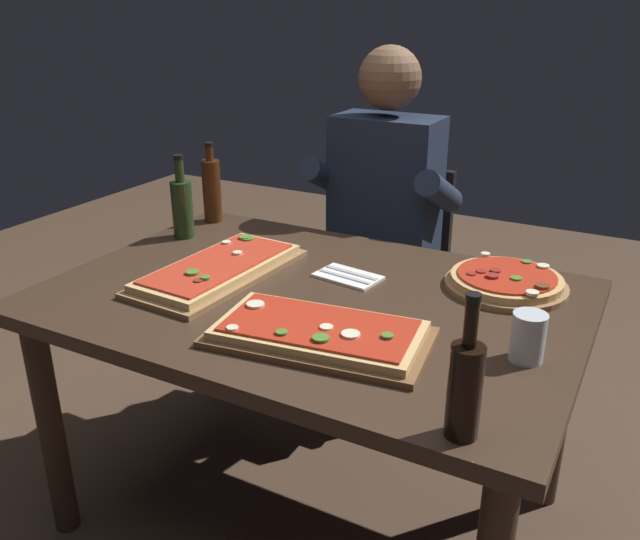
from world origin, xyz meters
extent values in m
plane|color=#4C3828|center=(0.00, 0.00, 0.00)|extent=(6.40, 6.40, 0.00)
cube|color=#3D2B1E|center=(0.00, 0.00, 0.72)|extent=(1.40, 0.96, 0.04)
cylinder|color=#3D2B1E|center=(-0.62, -0.40, 0.35)|extent=(0.07, 0.07, 0.70)
cylinder|color=#3D2B1E|center=(-0.62, 0.40, 0.35)|extent=(0.07, 0.07, 0.70)
cylinder|color=#3D2B1E|center=(0.62, 0.40, 0.35)|extent=(0.07, 0.07, 0.70)
cube|color=brown|center=(0.14, -0.22, 0.75)|extent=(0.54, 0.33, 0.02)
cube|color=#DBB270|center=(0.14, -0.22, 0.77)|extent=(0.49, 0.30, 0.02)
cube|color=#B72D19|center=(0.14, -0.22, 0.78)|extent=(0.45, 0.26, 0.01)
cylinder|color=#4C7F2D|center=(0.31, -0.21, 0.79)|extent=(0.03, 0.03, 0.01)
cylinder|color=#4C7F2D|center=(0.09, -0.30, 0.79)|extent=(0.03, 0.03, 0.01)
cylinder|color=beige|center=(0.23, -0.24, 0.78)|extent=(0.04, 0.04, 0.01)
cylinder|color=beige|center=(-0.04, -0.21, 0.79)|extent=(0.04, 0.04, 0.01)
cylinder|color=beige|center=(-0.02, -0.33, 0.78)|extent=(0.03, 0.03, 0.00)
cylinder|color=beige|center=(0.17, -0.23, 0.78)|extent=(0.03, 0.03, 0.00)
cylinder|color=#4C7F2D|center=(0.18, -0.29, 0.79)|extent=(0.04, 0.04, 0.01)
cube|color=olive|center=(-0.29, -0.02, 0.75)|extent=(0.29, 0.55, 0.02)
cube|color=#DBB270|center=(-0.29, -0.02, 0.77)|extent=(0.25, 0.51, 0.02)
cube|color=red|center=(-0.29, -0.02, 0.78)|extent=(0.22, 0.47, 0.01)
cylinder|color=beige|center=(-0.28, 0.06, 0.79)|extent=(0.03, 0.03, 0.01)
cylinder|color=brown|center=(-0.25, -0.15, 0.78)|extent=(0.02, 0.02, 0.00)
cylinder|color=#4C7F2D|center=(-0.34, 0.18, 0.79)|extent=(0.04, 0.04, 0.01)
cylinder|color=#4C7F2D|center=(-0.25, -0.13, 0.79)|extent=(0.03, 0.03, 0.01)
cylinder|color=beige|center=(-0.36, 0.12, 0.79)|extent=(0.03, 0.03, 0.01)
cylinder|color=#4C7F2D|center=(-0.33, 0.18, 0.78)|extent=(0.04, 0.04, 0.01)
cylinder|color=#4C7F2D|center=(-0.30, -0.12, 0.79)|extent=(0.04, 0.04, 0.01)
cylinder|color=olive|center=(0.45, 0.28, 0.75)|extent=(0.33, 0.33, 0.02)
cylinder|color=tan|center=(0.45, 0.28, 0.77)|extent=(0.30, 0.30, 0.02)
cylinder|color=#B72D19|center=(0.45, 0.28, 0.78)|extent=(0.26, 0.26, 0.01)
cylinder|color=maroon|center=(0.37, 0.23, 0.78)|extent=(0.03, 0.03, 0.00)
cylinder|color=maroon|center=(0.38, 0.26, 0.78)|extent=(0.03, 0.03, 0.00)
cylinder|color=beige|center=(0.54, 0.18, 0.79)|extent=(0.03, 0.03, 0.01)
cylinder|color=beige|center=(0.36, 0.39, 0.79)|extent=(0.03, 0.03, 0.01)
cylinder|color=beige|center=(0.53, 0.38, 0.79)|extent=(0.03, 0.03, 0.01)
cylinder|color=maroon|center=(0.42, 0.29, 0.78)|extent=(0.03, 0.03, 0.01)
cylinder|color=#4C7F2D|center=(0.48, 0.26, 0.78)|extent=(0.03, 0.03, 0.01)
cylinder|color=#4C7F2D|center=(0.48, 0.39, 0.78)|extent=(0.03, 0.03, 0.00)
cylinder|color=maroon|center=(0.42, 0.24, 0.79)|extent=(0.03, 0.03, 0.01)
cylinder|color=brown|center=(0.55, 0.23, 0.79)|extent=(0.04, 0.04, 0.01)
cylinder|color=#233819|center=(-0.59, 0.20, 0.83)|extent=(0.07, 0.07, 0.19)
cylinder|color=#233819|center=(-0.59, 0.20, 0.96)|extent=(0.03, 0.03, 0.08)
cylinder|color=black|center=(-0.59, 0.20, 1.01)|extent=(0.03, 0.03, 0.01)
cylinder|color=black|center=(0.54, -0.41, 0.83)|extent=(0.06, 0.06, 0.18)
cylinder|color=black|center=(0.54, -0.41, 0.96)|extent=(0.02, 0.02, 0.09)
cylinder|color=black|center=(0.54, -0.41, 1.01)|extent=(0.03, 0.03, 0.01)
cylinder|color=#47230F|center=(-0.61, 0.39, 0.85)|extent=(0.06, 0.06, 0.22)
cylinder|color=#47230F|center=(-0.61, 0.39, 0.98)|extent=(0.03, 0.03, 0.05)
cylinder|color=black|center=(-0.61, 0.39, 1.01)|extent=(0.03, 0.03, 0.01)
cylinder|color=silver|center=(0.58, -0.08, 0.79)|extent=(0.07, 0.07, 0.11)
cube|color=white|center=(0.04, 0.14, 0.74)|extent=(0.19, 0.14, 0.01)
cube|color=silver|center=(0.04, 0.13, 0.75)|extent=(0.17, 0.04, 0.00)
cube|color=silver|center=(0.04, 0.16, 0.75)|extent=(0.17, 0.04, 0.00)
cube|color=black|center=(-0.12, 0.78, 0.43)|extent=(0.44, 0.44, 0.04)
cube|color=black|center=(-0.12, 0.98, 0.66)|extent=(0.40, 0.04, 0.42)
cylinder|color=black|center=(-0.31, 0.59, 0.21)|extent=(0.04, 0.04, 0.41)
cylinder|color=black|center=(0.07, 0.59, 0.21)|extent=(0.04, 0.04, 0.41)
cylinder|color=black|center=(-0.31, 0.97, 0.21)|extent=(0.04, 0.04, 0.41)
cylinder|color=black|center=(0.07, 0.97, 0.21)|extent=(0.04, 0.04, 0.41)
cylinder|color=#23232D|center=(-0.22, 0.60, 0.23)|extent=(0.11, 0.11, 0.45)
cylinder|color=#23232D|center=(-0.02, 0.60, 0.23)|extent=(0.11, 0.11, 0.45)
cube|color=#23232D|center=(-0.12, 0.68, 0.51)|extent=(0.34, 0.40, 0.12)
cube|color=#1E283D|center=(-0.12, 0.78, 0.83)|extent=(0.38, 0.22, 0.52)
sphere|color=brown|center=(-0.12, 0.78, 1.22)|extent=(0.22, 0.22, 0.22)
cylinder|color=#1E283D|center=(-0.34, 0.73, 0.86)|extent=(0.09, 0.31, 0.21)
cylinder|color=#1E283D|center=(0.10, 0.73, 0.86)|extent=(0.09, 0.31, 0.21)
camera|label=1|loc=(0.78, -1.40, 1.46)|focal=36.93mm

